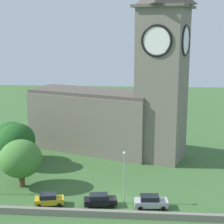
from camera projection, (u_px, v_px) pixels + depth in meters
name	position (u px, v px, depth m)	size (l,w,h in m)	color
ground_plane	(123.00, 164.00, 69.80)	(200.00, 200.00, 0.00)	#3D6633
church	(120.00, 101.00, 74.00)	(33.93, 20.13, 33.63)	slate
quay_barrier	(115.00, 214.00, 49.53)	(46.03, 0.70, 0.99)	gray
car_yellow	(49.00, 200.00, 52.97)	(4.40, 2.76, 1.78)	gold
car_black	(100.00, 200.00, 52.79)	(4.93, 2.84, 1.80)	black
car_silver	(151.00, 202.00, 52.22)	(4.82, 2.59, 1.86)	silver
streetlamp_west_mid	(124.00, 170.00, 52.80)	(0.44, 0.44, 7.87)	#9EA0A5
tree_riverside_west	(16.00, 140.00, 67.45)	(6.81, 6.81, 8.17)	brown
tree_riverside_east	(21.00, 159.00, 58.63)	(6.74, 6.74, 7.76)	brown
tree_churchyard	(11.00, 137.00, 70.56)	(6.65, 6.65, 7.67)	brown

